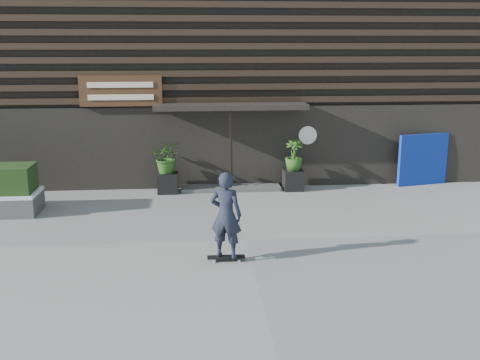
{
  "coord_description": "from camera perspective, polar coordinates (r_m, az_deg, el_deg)",
  "views": [
    {
      "loc": [
        -1.17,
        -12.21,
        4.39
      ],
      "look_at": [
        -0.0,
        1.28,
        1.1
      ],
      "focal_mm": 42.6,
      "sensor_mm": 36.0,
      "label": 1
    }
  ],
  "objects": [
    {
      "name": "building",
      "position": [
        22.2,
        -1.97,
        12.62
      ],
      "size": [
        18.0,
        11.0,
        8.0
      ],
      "color": "black",
      "rests_on": "ground"
    },
    {
      "name": "bamboo_left",
      "position": [
        16.95,
        -7.33,
        2.28
      ],
      "size": [
        0.86,
        0.75,
        0.96
      ],
      "primitive_type": "imported",
      "color": "#2D591E",
      "rests_on": "planter_pot_left"
    },
    {
      "name": "entrance_step",
      "position": [
        17.4,
        -0.94,
        -0.76
      ],
      "size": [
        3.0,
        0.8,
        0.12
      ],
      "primitive_type": "cube",
      "color": "#494947",
      "rests_on": "ground"
    },
    {
      "name": "planter_pot_right",
      "position": [
        17.38,
        5.37,
        -0.02
      ],
      "size": [
        0.6,
        0.6,
        0.6
      ],
      "primitive_type": "cube",
      "color": "black",
      "rests_on": "ground"
    },
    {
      "name": "blue_tarp",
      "position": [
        18.73,
        17.84,
        1.96
      ],
      "size": [
        1.7,
        0.51,
        1.61
      ],
      "primitive_type": "cube",
      "rotation": [
        0.0,
        0.0,
        0.23
      ],
      "color": "#0C29A2",
      "rests_on": "ground"
    },
    {
      "name": "bamboo_right",
      "position": [
        17.21,
        5.43,
        2.51
      ],
      "size": [
        0.54,
        0.54,
        0.96
      ],
      "primitive_type": "imported",
      "color": "#2D591E",
      "rests_on": "planter_pot_right"
    },
    {
      "name": "planter_pot_left",
      "position": [
        17.12,
        -7.25,
        -0.28
      ],
      "size": [
        0.6,
        0.6,
        0.6
      ],
      "primitive_type": "cube",
      "color": "black",
      "rests_on": "ground"
    },
    {
      "name": "ground",
      "position": [
        13.03,
        0.49,
        -6.04
      ],
      "size": [
        80.0,
        80.0,
        0.0
      ],
      "primitive_type": "plane",
      "color": "gray",
      "rests_on": "ground"
    },
    {
      "name": "skateboarder",
      "position": [
        11.52,
        -1.41,
        -3.55
      ],
      "size": [
        0.78,
        0.63,
        1.88
      ],
      "color": "black",
      "rests_on": "ground"
    }
  ]
}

